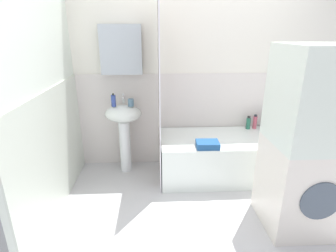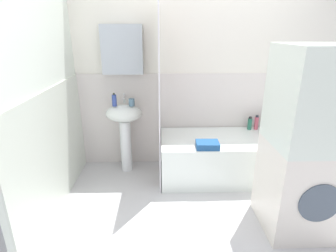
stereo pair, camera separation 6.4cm
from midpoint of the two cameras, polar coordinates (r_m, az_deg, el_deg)
ground_plane at (r=2.74m, az=9.69°, el=-19.55°), size 4.80×5.60×0.04m
wall_back_tiled at (r=3.41m, az=5.36°, el=10.16°), size 3.60×0.18×2.40m
wall_left_tiled at (r=2.68m, az=-25.53°, el=5.18°), size 0.07×1.81×2.40m
sink at (r=3.30m, az=-9.93°, el=0.45°), size 0.44×0.34×0.86m
faucet at (r=3.29m, az=-10.06°, el=5.69°), size 0.03×0.12×0.12m
soap_dispenser at (r=3.20m, az=-12.11°, el=5.32°), size 0.05×0.05×0.16m
toothbrush_cup at (r=3.19m, az=-8.48°, el=4.97°), size 0.07×0.07×0.09m
bathtub at (r=3.33m, az=10.45°, el=-6.43°), size 1.43×0.75×0.50m
shower_curtain at (r=2.99m, az=-2.50°, el=6.13°), size 0.01×0.75×2.00m
conditioner_bottle at (r=3.63m, az=19.34°, el=1.15°), size 0.06×0.06×0.24m
shampoo_bottle at (r=3.61m, az=17.57°, el=0.81°), size 0.05×0.05×0.19m
body_wash_bottle at (r=3.57m, az=16.28°, el=0.63°), size 0.05×0.05×0.17m
towel_folded at (r=2.93m, az=7.82°, el=-3.93°), size 0.25×0.19×0.07m
washer_dryer_stack at (r=2.53m, az=27.13°, el=-3.35°), size 0.62×0.60×1.61m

